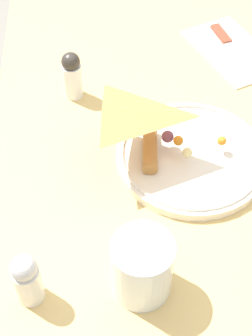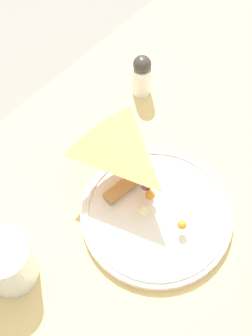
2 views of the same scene
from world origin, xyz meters
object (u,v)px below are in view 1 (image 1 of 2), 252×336
Objects in this scene: dining_table at (209,146)px; milk_glass at (142,268)px; salt_shaker at (27,279)px; pepper_shaker at (72,75)px; butter_knife at (231,46)px; napkin_folded at (232,51)px; plate_pizza at (191,155)px.

dining_table is 0.41m from milk_glass.
milk_glass reaches higher than salt_shaker.
pepper_shaker is (-0.41, -0.09, -0.00)m from milk_glass.
salt_shaker is (0.53, -0.39, 0.04)m from butter_knife.
napkin_folded is 1.37× the size of butter_knife.
napkin_folded is at bearing 155.42° from milk_glass.
dining_table is 12.26× the size of milk_glass.
dining_table is 5.09× the size of napkin_folded.
pepper_shaker is at bearing 171.60° from salt_shaker.
milk_glass is 0.57× the size of butter_knife.
milk_glass is 0.42m from pepper_shaker.
salt_shaker is at bearing -88.33° from milk_glass.
milk_glass is 1.07× the size of salt_shaker.
napkin_folded is (-0.29, 0.13, -0.01)m from plate_pizza.
napkin_folded is 0.35m from pepper_shaker.
milk_glass is at bearing -24.58° from plate_pizza.
dining_table is 0.22m from butter_knife.
napkin_folded is 0.01m from butter_knife.
pepper_shaker is (0.12, -0.33, 0.04)m from butter_knife.
milk_glass is 0.58m from butter_knife.
dining_table is at bearing 153.73° from milk_glass.
pepper_shaker is at bearing -132.76° from plate_pizza.
napkin_folded is 2.53× the size of pepper_shaker.
salt_shaker is at bearing -51.20° from butter_knife.
milk_glass is at bearing -26.27° from dining_table.
milk_glass is 0.57m from napkin_folded.
milk_glass is 0.42× the size of napkin_folded.
butter_knife is at bearing -164.91° from napkin_folded.
pepper_shaker reaches higher than butter_knife.
milk_glass is at bearing 12.66° from pepper_shaker.
plate_pizza is 2.71× the size of salt_shaker.
dining_table is at bearing -21.05° from napkin_folded.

